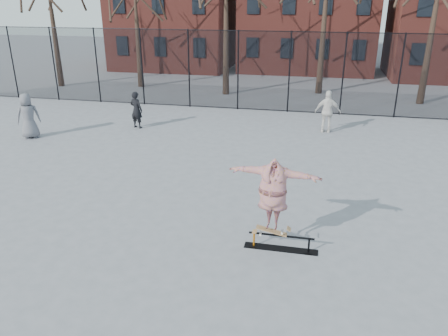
% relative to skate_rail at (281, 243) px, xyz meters
% --- Properties ---
extents(ground, '(100.00, 100.00, 0.00)m').
position_rel_skate_rail_xyz_m(ground, '(-2.07, 0.10, -0.15)').
color(ground, slate).
extents(skate_rail, '(1.75, 0.27, 0.38)m').
position_rel_skate_rail_xyz_m(skate_rail, '(0.00, 0.00, 0.00)').
color(skate_rail, black).
rests_on(skate_rail, ground).
extents(skateboard, '(0.80, 0.19, 0.09)m').
position_rel_skate_rail_xyz_m(skateboard, '(-0.24, -0.00, 0.28)').
color(skateboard, olive).
rests_on(skateboard, skate_rail).
extents(skater, '(2.16, 0.75, 1.73)m').
position_rel_skate_rail_xyz_m(skater, '(-0.24, -0.00, 1.19)').
color(skater, '#463789').
rests_on(skater, skateboard).
extents(bystander_grey, '(1.10, 1.02, 1.89)m').
position_rel_skate_rail_xyz_m(bystander_grey, '(-11.08, 6.47, 0.79)').
color(bystander_grey, slate).
rests_on(bystander_grey, ground).
extents(bystander_black, '(0.68, 0.54, 1.65)m').
position_rel_skate_rail_xyz_m(bystander_black, '(-7.28, 8.80, 0.67)').
color(bystander_black, black).
rests_on(bystander_black, ground).
extents(bystander_white, '(1.08, 0.45, 1.84)m').
position_rel_skate_rail_xyz_m(bystander_white, '(1.07, 9.87, 0.77)').
color(bystander_white, silver).
rests_on(bystander_white, ground).
extents(fence, '(34.03, 0.07, 4.00)m').
position_rel_skate_rail_xyz_m(fence, '(-2.08, 13.10, 1.90)').
color(fence, black).
rests_on(fence, ground).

